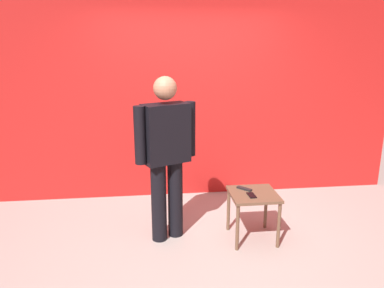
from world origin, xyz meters
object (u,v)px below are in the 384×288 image
side_table (253,200)px  standing_person (166,151)px  tv_remote (244,189)px  cell_phone (252,195)px

side_table → standing_person: bearing=171.4°
side_table → tv_remote: bearing=124.7°
cell_phone → standing_person: bearing=163.9°
side_table → cell_phone: (-0.04, -0.07, 0.09)m
side_table → tv_remote: 0.16m
cell_phone → side_table: bearing=55.7°
side_table → cell_phone: cell_phone is taller
standing_person → cell_phone: standing_person is taller
tv_remote → side_table: bearing=-99.1°
cell_phone → tv_remote: bearing=97.7°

